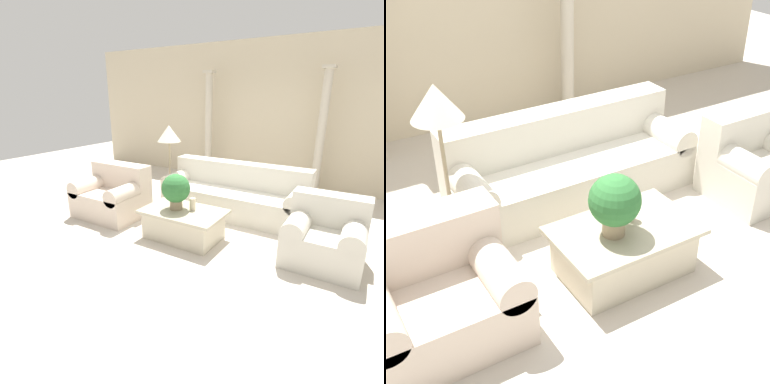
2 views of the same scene
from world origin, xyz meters
TOP-DOWN VIEW (x-y plane):
  - ground_plane at (0.00, 0.00)m, footprint 16.00×16.00m
  - wall_back at (0.00, 3.07)m, footprint 10.00×0.06m
  - sofa_long at (0.20, 0.84)m, footprint 2.50×0.88m
  - loveseat at (-1.58, -0.33)m, footprint 1.14×0.88m
  - coffee_table at (-0.03, -0.46)m, footprint 1.18×0.75m
  - potted_plant at (-0.15, -0.47)m, footprint 0.42×0.42m
  - pillar_candle at (0.07, -0.37)m, footprint 0.09×0.09m
  - floor_lamp at (-1.09, 0.71)m, footprint 0.44×0.44m
  - column_left at (-1.30, 2.64)m, footprint 0.24×0.24m
  - column_right at (1.24, 2.64)m, footprint 0.24×0.24m
  - armchair at (1.83, -0.11)m, footprint 0.91×0.81m

SIDE VIEW (x-z plane):
  - ground_plane at x=0.00m, z-range 0.00..0.00m
  - coffee_table at x=-0.03m, z-range 0.01..0.44m
  - sofa_long at x=0.20m, z-range -0.09..0.79m
  - armchair at x=1.83m, z-range -0.06..0.78m
  - loveseat at x=-1.58m, z-range -0.07..0.81m
  - pillar_candle at x=0.07m, z-range 0.43..0.61m
  - potted_plant at x=-0.15m, z-range 0.47..1.00m
  - floor_lamp at x=-1.09m, z-range 0.53..2.02m
  - column_left at x=-1.30m, z-range 0.03..2.58m
  - column_right at x=1.24m, z-range 0.03..2.58m
  - wall_back at x=0.00m, z-range 0.00..3.20m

